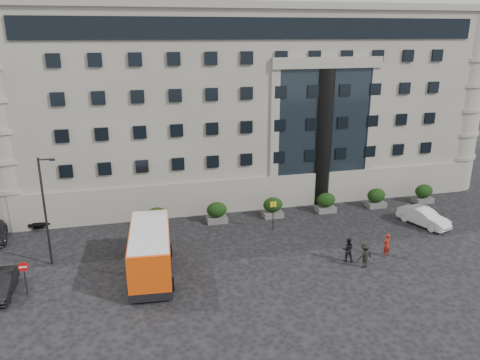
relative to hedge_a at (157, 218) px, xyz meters
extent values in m
plane|color=black|center=(4.00, -7.80, -0.93)|extent=(120.00, 120.00, 0.00)
cube|color=gray|center=(10.00, 14.20, 8.07)|extent=(44.00, 24.00, 18.00)
cylinder|color=black|center=(16.00, 2.50, 5.57)|extent=(1.80, 1.80, 13.00)
cube|color=#545452|center=(0.00, 0.00, -0.68)|extent=(1.80, 1.20, 0.50)
ellipsoid|color=black|center=(0.00, 0.00, 0.24)|extent=(1.80, 1.26, 1.34)
cube|color=#545452|center=(5.20, 0.00, -0.68)|extent=(1.80, 1.20, 0.50)
ellipsoid|color=black|center=(5.20, 0.00, 0.24)|extent=(1.80, 1.26, 1.34)
cube|color=#545452|center=(10.40, 0.00, -0.68)|extent=(1.80, 1.20, 0.50)
ellipsoid|color=black|center=(10.40, 0.00, 0.24)|extent=(1.80, 1.26, 1.34)
cube|color=#545452|center=(15.60, 0.00, -0.68)|extent=(1.80, 1.20, 0.50)
ellipsoid|color=black|center=(15.60, 0.00, 0.24)|extent=(1.80, 1.26, 1.34)
cube|color=#545452|center=(20.80, 0.00, -0.68)|extent=(1.80, 1.20, 0.50)
ellipsoid|color=black|center=(20.80, 0.00, 0.24)|extent=(1.80, 1.26, 1.34)
cube|color=#545452|center=(26.00, 0.00, -0.68)|extent=(1.80, 1.20, 0.50)
ellipsoid|color=black|center=(26.00, 0.00, 0.24)|extent=(1.80, 1.26, 1.34)
cylinder|color=#262628|center=(-8.00, -4.80, 3.07)|extent=(0.16, 0.16, 8.00)
cylinder|color=#262628|center=(-7.55, -4.80, 6.92)|extent=(0.90, 0.12, 0.12)
cube|color=black|center=(-7.10, -4.80, 6.87)|extent=(0.35, 0.18, 0.14)
cylinder|color=#262628|center=(9.50, -2.80, 0.32)|extent=(0.08, 0.08, 2.50)
cube|color=yellow|center=(9.50, -2.80, 1.37)|extent=(0.50, 0.06, 0.45)
cylinder|color=#262628|center=(-9.00, -8.80, 0.17)|extent=(0.08, 0.08, 2.20)
cylinder|color=red|center=(-9.00, -8.86, 1.07)|extent=(0.64, 0.05, 0.64)
cube|color=white|center=(-9.00, -8.90, 1.07)|extent=(0.45, 0.04, 0.10)
cube|color=#EC490B|center=(-1.06, -8.01, 0.96)|extent=(3.30, 8.00, 2.68)
cube|color=black|center=(-1.06, -8.01, -0.48)|extent=(3.34, 8.04, 0.55)
cube|color=black|center=(-1.06, -8.01, 1.25)|extent=(3.22, 6.29, 1.17)
cube|color=silver|center=(-1.06, -8.01, 2.26)|extent=(3.13, 7.60, 0.18)
cylinder|color=black|center=(-2.59, -10.39, -0.48)|extent=(0.35, 0.92, 0.90)
cylinder|color=black|center=(0.08, -10.61, -0.48)|extent=(0.35, 0.92, 0.90)
cylinder|color=black|center=(-2.19, -5.41, -0.48)|extent=(0.35, 0.92, 0.90)
cylinder|color=black|center=(0.48, -5.63, -0.48)|extent=(0.35, 0.92, 0.90)
cube|color=maroon|center=(-13.68, 8.98, 0.77)|extent=(3.12, 4.29, 2.73)
cube|color=maroon|center=(-13.22, 6.17, 0.33)|extent=(2.66, 2.11, 1.86)
cube|color=black|center=(-13.10, 5.42, 0.71)|extent=(2.07, 0.45, 0.87)
cylinder|color=black|center=(-12.05, 6.47, -0.47)|extent=(0.43, 0.95, 0.92)
cylinder|color=black|center=(-12.63, 10.03, -0.47)|extent=(0.43, 0.95, 0.92)
imported|color=black|center=(-10.56, -8.37, -0.24)|extent=(1.49, 4.18, 1.37)
imported|color=black|center=(-9.94, 4.02, -0.27)|extent=(2.71, 4.98, 1.32)
imported|color=silver|center=(22.53, -5.04, -0.17)|extent=(3.07, 4.88, 1.52)
imported|color=maroon|center=(16.26, -9.53, -0.04)|extent=(0.76, 0.63, 1.78)
imported|color=black|center=(13.05, -9.57, -0.01)|extent=(1.08, 0.97, 1.83)
imported|color=black|center=(13.78, -10.76, 0.01)|extent=(1.34, 0.96, 1.87)
camera|label=1|loc=(-2.17, -37.77, 15.17)|focal=35.00mm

